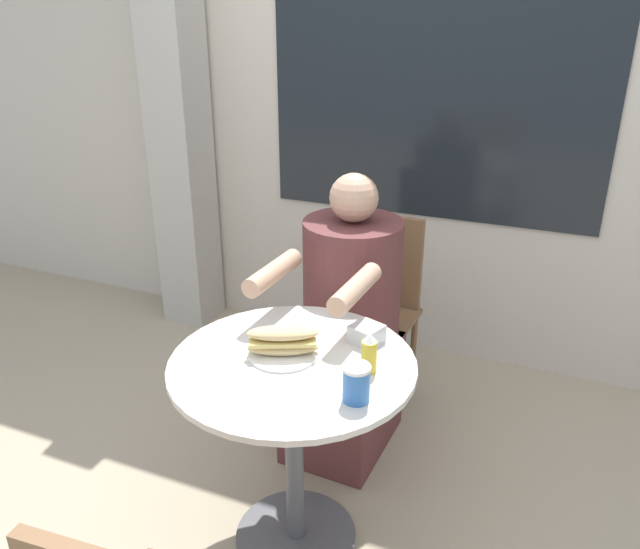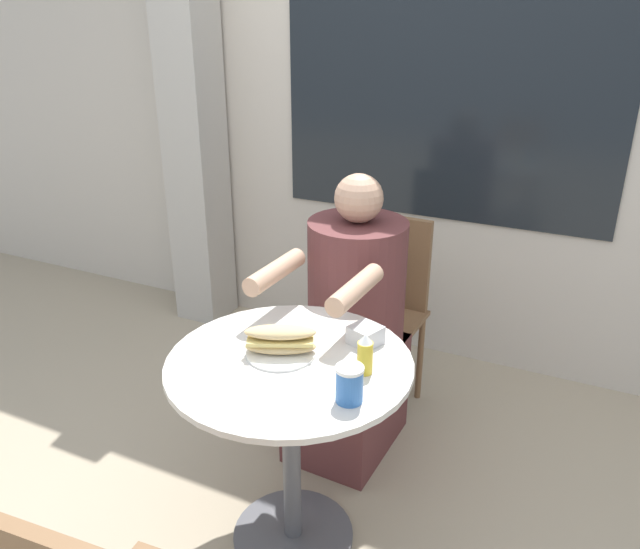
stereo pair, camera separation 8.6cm
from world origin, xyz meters
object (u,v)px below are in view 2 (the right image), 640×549
Objects in this scene: sandwich_on_plate at (281,342)px; drink_cup at (349,384)px; diner_chair at (383,296)px; condiment_bottle at (365,354)px; cafe_table at (291,411)px; seated_diner at (351,338)px.

drink_cup reaches higher than sandwich_on_plate.
condiment_bottle is at bearing 108.90° from diner_chair.
cafe_table is 0.87× the size of diner_chair.
cafe_table is at bearing 94.48° from diner_chair.
seated_diner reaches higher than condiment_bottle.
drink_cup is (0.28, -1.05, 0.24)m from diner_chair.
drink_cup reaches higher than cafe_table.
diner_chair reaches higher than drink_cup.
condiment_bottle is at bearing 118.81° from seated_diner.
diner_chair reaches higher than condiment_bottle.
seated_diner is at bearing 89.43° from sandwich_on_plate.
sandwich_on_plate is (-0.01, -0.56, 0.27)m from seated_diner.
cafe_table is at bearing -171.33° from condiment_bottle.
cafe_table is 0.23m from sandwich_on_plate.
diner_chair is 8.09× the size of drink_cup.
condiment_bottle is at bearing 95.55° from drink_cup.
sandwich_on_plate is at bearing -177.01° from condiment_bottle.
sandwich_on_plate is (-0.04, 0.02, 0.23)m from cafe_table.
diner_chair is at bearing 89.26° from sandwich_on_plate.
drink_cup is at bearing -84.45° from condiment_bottle.
diner_chair is 6.80× the size of condiment_bottle.
condiment_bottle is (0.23, 0.04, 0.25)m from cafe_table.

